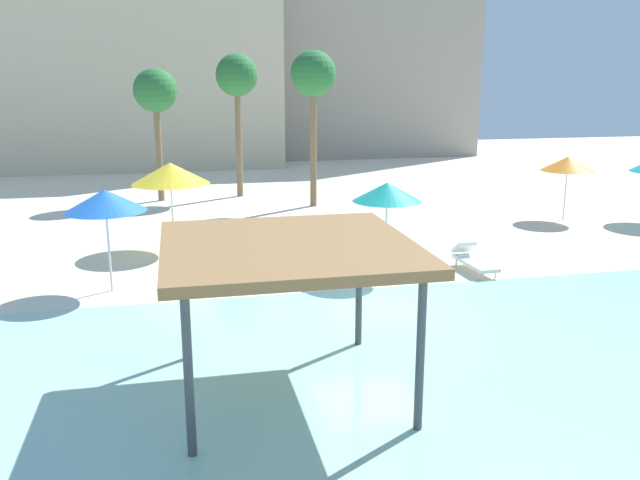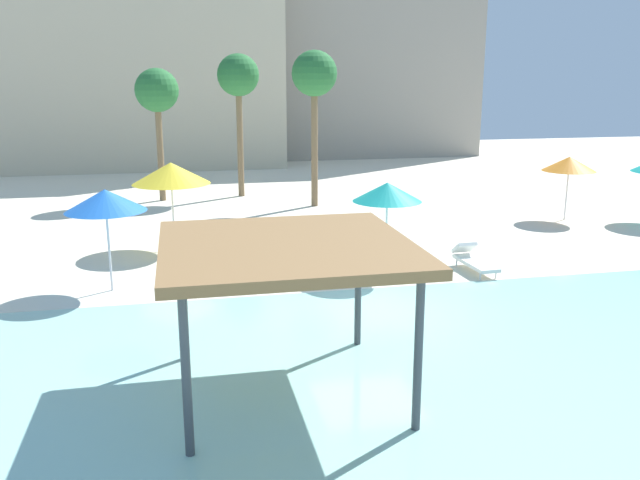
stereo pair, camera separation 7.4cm
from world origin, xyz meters
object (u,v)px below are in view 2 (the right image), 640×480
object	(u,v)px
beach_umbrella_teal_3	(387,192)
shade_pavilion	(286,252)
lounge_chair_2	(473,260)
palm_tree_1	(238,79)
palm_tree_0	(157,93)
beach_umbrella_orange_1	(569,164)
beach_umbrella_blue_2	(105,200)
beach_umbrella_yellow_5	(171,173)
palm_tree_2	(314,77)

from	to	relation	value
beach_umbrella_teal_3	shade_pavilion	bearing A→B (deg)	-120.62
lounge_chair_2	palm_tree_1	distance (m)	15.57
shade_pavilion	palm_tree_0	world-z (taller)	palm_tree_0
shade_pavilion	palm_tree_0	xyz separation A→B (m)	(-2.50, 19.70, 2.17)
beach_umbrella_orange_1	lounge_chair_2	distance (m)	8.92
beach_umbrella_blue_2	palm_tree_1	xyz separation A→B (m)	(4.70, 13.42, 2.96)
shade_pavilion	beach_umbrella_blue_2	xyz separation A→B (m)	(-3.59, 6.66, -0.18)
beach_umbrella_yellow_5	lounge_chair_2	distance (m)	9.76
palm_tree_0	palm_tree_1	size ratio (longest dim) A/B	0.90
beach_umbrella_yellow_5	palm_tree_2	distance (m)	9.10
lounge_chair_2	palm_tree_2	bearing A→B (deg)	-169.75
shade_pavilion	beach_umbrella_teal_3	world-z (taller)	shade_pavilion
beach_umbrella_teal_3	palm_tree_2	world-z (taller)	palm_tree_2
beach_umbrella_orange_1	beach_umbrella_yellow_5	world-z (taller)	beach_umbrella_yellow_5
shade_pavilion	lounge_chair_2	size ratio (longest dim) A/B	2.19
shade_pavilion	beach_umbrella_yellow_5	size ratio (longest dim) A/B	1.49
beach_umbrella_orange_1	beach_umbrella_blue_2	xyz separation A→B (m)	(-16.61, -5.49, 0.21)
beach_umbrella_yellow_5	palm_tree_1	xyz separation A→B (m)	(3.08, 9.34, 2.88)
beach_umbrella_orange_1	palm_tree_2	distance (m)	10.75
shade_pavilion	beach_umbrella_teal_3	xyz separation A→B (m)	(3.89, 6.58, -0.22)
palm_tree_0	palm_tree_1	distance (m)	3.67
palm_tree_0	lounge_chair_2	bearing A→B (deg)	-56.05
shade_pavilion	palm_tree_2	xyz separation A→B (m)	(3.97, 16.98, 2.84)
beach_umbrella_blue_2	palm_tree_1	bearing A→B (deg)	70.72
beach_umbrella_teal_3	lounge_chair_2	size ratio (longest dim) A/B	1.37
beach_umbrella_teal_3	beach_umbrella_yellow_5	distance (m)	7.20
beach_umbrella_teal_3	beach_umbrella_yellow_5	xyz separation A→B (m)	(-5.87, 4.17, 0.12)
beach_umbrella_orange_1	palm_tree_0	world-z (taller)	palm_tree_0
palm_tree_1	lounge_chair_2	bearing A→B (deg)	-68.60
beach_umbrella_orange_1	beach_umbrella_teal_3	bearing A→B (deg)	-148.56
shade_pavilion	lounge_chair_2	world-z (taller)	shade_pavilion
palm_tree_0	palm_tree_2	bearing A→B (deg)	-22.81
beach_umbrella_orange_1	palm_tree_2	world-z (taller)	palm_tree_2
beach_umbrella_blue_2	palm_tree_0	size ratio (longest dim) A/B	0.46
beach_umbrella_orange_1	palm_tree_1	distance (m)	14.66
beach_umbrella_orange_1	palm_tree_1	world-z (taller)	palm_tree_1
lounge_chair_2	palm_tree_0	distance (m)	16.67
shade_pavilion	beach_umbrella_teal_3	bearing A→B (deg)	59.38
beach_umbrella_teal_3	palm_tree_2	bearing A→B (deg)	89.56
palm_tree_0	beach_umbrella_teal_3	bearing A→B (deg)	-64.04
beach_umbrella_teal_3	palm_tree_1	xyz separation A→B (m)	(-2.79, 13.51, 3.00)
beach_umbrella_yellow_5	palm_tree_1	distance (m)	10.25
palm_tree_0	palm_tree_2	world-z (taller)	palm_tree_2
shade_pavilion	palm_tree_2	distance (m)	17.67
beach_umbrella_orange_1	lounge_chair_2	bearing A→B (deg)	-138.50
beach_umbrella_yellow_5	beach_umbrella_blue_2	bearing A→B (deg)	-111.62
beach_umbrella_orange_1	palm_tree_0	bearing A→B (deg)	154.04
shade_pavilion	beach_umbrella_orange_1	bearing A→B (deg)	43.04
beach_umbrella_blue_2	lounge_chair_2	xyz separation A→B (m)	(10.07, -0.29, -2.08)
shade_pavilion	beach_umbrella_blue_2	bearing A→B (deg)	118.33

